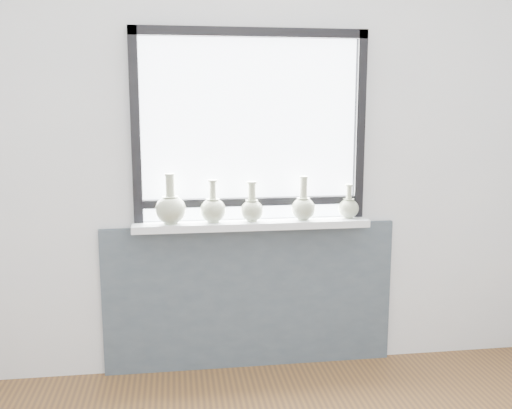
{
  "coord_description": "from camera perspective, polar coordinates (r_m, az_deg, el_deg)",
  "views": [
    {
      "loc": [
        -0.42,
        -1.39,
        1.54
      ],
      "look_at": [
        0.0,
        1.55,
        1.02
      ],
      "focal_mm": 40.0,
      "sensor_mm": 36.0,
      "label": 1
    }
  ],
  "objects": [
    {
      "name": "back_wall",
      "position": [
        3.24,
        -0.66,
        5.68
      ],
      "size": [
        3.6,
        0.02,
        2.6
      ],
      "primitive_type": "cube",
      "color": "silver",
      "rests_on": "ground"
    },
    {
      "name": "apron_panel",
      "position": [
        3.39,
        -0.56,
        -9.21
      ],
      "size": [
        1.7,
        0.03,
        0.86
      ],
      "primitive_type": "cube",
      "color": "#45515B",
      "rests_on": "ground"
    },
    {
      "name": "windowsill",
      "position": [
        3.2,
        -0.41,
        -1.98
      ],
      "size": [
        1.32,
        0.18,
        0.04
      ],
      "primitive_type": "cube",
      "color": "silver",
      "rests_on": "apron_panel"
    },
    {
      "name": "window",
      "position": [
        3.19,
        -0.58,
        8.15
      ],
      "size": [
        1.3,
        0.06,
        1.05
      ],
      "color": "black",
      "rests_on": "windowsill"
    },
    {
      "name": "vase_a",
      "position": [
        3.13,
        -8.54,
        -0.3
      ],
      "size": [
        0.17,
        0.17,
        0.28
      ],
      "rotation": [
        0.0,
        0.0,
        0.08
      ],
      "color": "#A4AD8F",
      "rests_on": "windowsill"
    },
    {
      "name": "vase_b",
      "position": [
        3.15,
        -4.32,
        -0.41
      ],
      "size": [
        0.14,
        0.14,
        0.24
      ],
      "rotation": [
        0.0,
        0.0,
        -0.34
      ],
      "color": "#A4AD8F",
      "rests_on": "windowsill"
    },
    {
      "name": "vase_c",
      "position": [
        3.17,
        -0.41,
        -0.37
      ],
      "size": [
        0.13,
        0.13,
        0.22
      ],
      "rotation": [
        0.0,
        0.0,
        -0.04
      ],
      "color": "#A4AD8F",
      "rests_on": "windowsill"
    },
    {
      "name": "vase_d",
      "position": [
        3.22,
        4.76,
        -0.19
      ],
      "size": [
        0.14,
        0.14,
        0.25
      ],
      "rotation": [
        0.0,
        0.0,
        0.42
      ],
      "color": "#A4AD8F",
      "rests_on": "windowsill"
    },
    {
      "name": "vase_e",
      "position": [
        3.31,
        9.23,
        -0.25
      ],
      "size": [
        0.12,
        0.12,
        0.19
      ],
      "rotation": [
        0.0,
        0.0,
        0.35
      ],
      "color": "#A4AD8F",
      "rests_on": "windowsill"
    }
  ]
}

